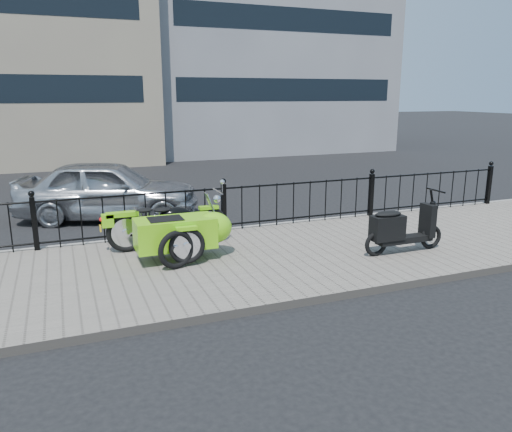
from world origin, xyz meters
name	(u,v)px	position (x,y,z in m)	size (l,w,h in m)	color
ground	(247,255)	(0.00, 0.00, 0.00)	(120.00, 120.00, 0.00)	black
sidewalk	(257,260)	(0.00, -0.50, 0.06)	(30.00, 3.80, 0.12)	#6D655C
curb	(222,232)	(0.00, 1.44, 0.06)	(30.00, 0.10, 0.12)	gray
iron_fence	(224,208)	(0.00, 1.30, 0.59)	(14.11, 0.11, 1.08)	black
motorcycle_sidecar	(184,229)	(-1.14, -0.02, 0.59)	(2.28, 1.48, 0.98)	black
scooter	(400,229)	(2.39, -1.21, 0.54)	(1.60, 0.47, 1.09)	black
spare_tire	(176,250)	(-1.40, -0.59, 0.44)	(0.63, 0.63, 0.09)	black
sedan_car	(108,190)	(-2.01, 3.66, 0.69)	(1.63, 4.05, 1.38)	#A9ACB0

